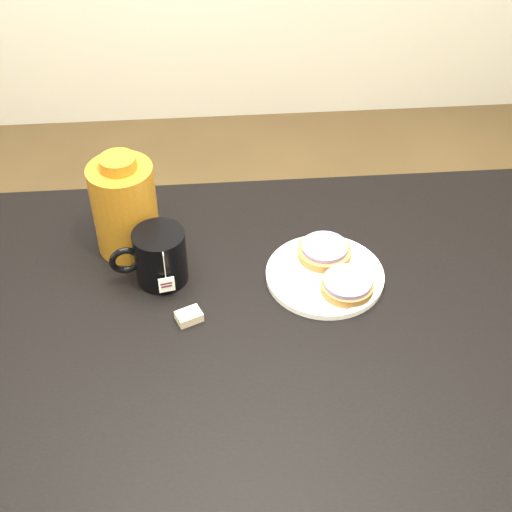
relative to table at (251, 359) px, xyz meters
name	(u,v)px	position (x,y,z in m)	size (l,w,h in m)	color
table	(251,359)	(0.00, 0.00, 0.00)	(1.40, 0.90, 0.75)	black
plate	(325,274)	(0.15, 0.12, 0.09)	(0.23, 0.23, 0.02)	white
bagel_back	(324,251)	(0.16, 0.17, 0.11)	(0.11, 0.11, 0.03)	brown
bagel_front	(347,285)	(0.19, 0.07, 0.11)	(0.13, 0.13, 0.03)	brown
mug	(159,256)	(-0.16, 0.15, 0.14)	(0.15, 0.12, 0.11)	black
teabag_pouch	(189,316)	(-0.11, 0.03, 0.09)	(0.04, 0.03, 0.02)	#C6B793
bagel_package	(125,207)	(-0.23, 0.25, 0.18)	(0.14, 0.14, 0.21)	brown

